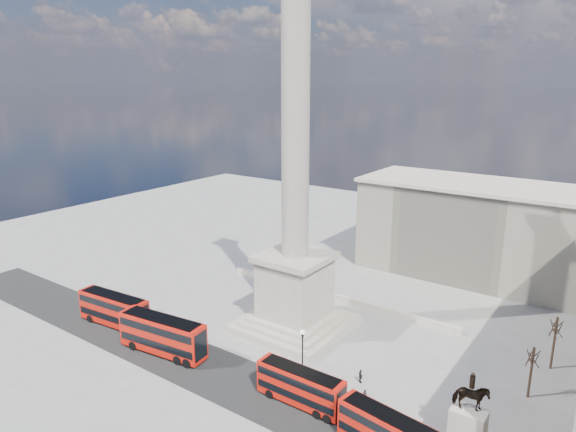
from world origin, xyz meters
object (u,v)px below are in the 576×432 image
Objects in this scene: red_bus_a at (163,335)px; equestrian_statue at (468,424)px; red_bus_b at (301,387)px; victorian_lamp at (303,352)px; nelsons_column at (295,239)px; pedestrian_walking at (365,397)px; red_bus_e at (114,309)px; pedestrian_crossing at (360,376)px.

equestrian_statue reaches higher than red_bus_a.
red_bus_b is 4.42m from victorian_lamp.
equestrian_statue reaches higher than victorian_lamp.
nelsons_column is at bearing 128.38° from victorian_lamp.
red_bus_a reaches higher than pedestrian_walking.
red_bus_e reaches higher than pedestrian_crossing.
nelsons_column is 6.07× the size of equestrian_statue.
equestrian_statue is at bearing 0.14° from red_bus_a.
red_bus_e is at bearing -173.17° from victorian_lamp.
equestrian_statue is at bearing 10.66° from red_bus_b.
pedestrian_crossing is at bearing 162.39° from equestrian_statue.
pedestrian_walking is at bearing -32.10° from nelsons_column.
nelsons_column is 4.31× the size of red_bus_e.
victorian_lamp is at bearing 179.01° from equestrian_statue.
red_bus_b is at bearing -58.44° from victorian_lamp.
red_bus_b is 16.87m from equestrian_statue.
pedestrian_crossing is (5.42, 3.88, -3.11)m from victorian_lamp.
nelsons_column reaches higher than pedestrian_crossing.
equestrian_statue is (27.20, -11.08, -10.07)m from nelsons_column.
equestrian_statue is (36.62, 4.46, 0.28)m from red_bus_a.
nelsons_column is 22.57m from pedestrian_walking.
nelsons_column is 31.05m from equestrian_statue.
pedestrian_walking is at bearing 36.47° from red_bus_b.
red_bus_b is 1.50× the size of victorian_lamp.
red_bus_a is 36.89m from equestrian_statue.
red_bus_a reaches higher than red_bus_b.
red_bus_e is at bearing -176.19° from equestrian_statue.
equestrian_statue reaches higher than red_bus_b.
red_bus_b is 31.61m from red_bus_e.
pedestrian_walking is 0.99× the size of pedestrian_crossing.
red_bus_a is 7.52× the size of pedestrian_walking.
pedestrian_walking is (5.51, 4.07, -1.31)m from red_bus_b.
pedestrian_walking is at bearing 4.74° from victorian_lamp.
red_bus_e is 35.73m from pedestrian_crossing.
equestrian_statue is (16.56, 3.12, 0.72)m from red_bus_b.
pedestrian_walking is at bearing 5.16° from red_bus_a.
red_bus_a is at bearing -121.23° from nelsons_column.
nelsons_column is 20.76m from red_bus_b.
red_bus_e is (-20.98, -14.29, -10.50)m from nelsons_column.
nelsons_column is at bearing 156.05° from pedestrian_walking.
victorian_lamp is 4.05× the size of pedestrian_crossing.
pedestrian_crossing is (-13.26, 4.21, -2.02)m from equestrian_statue.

